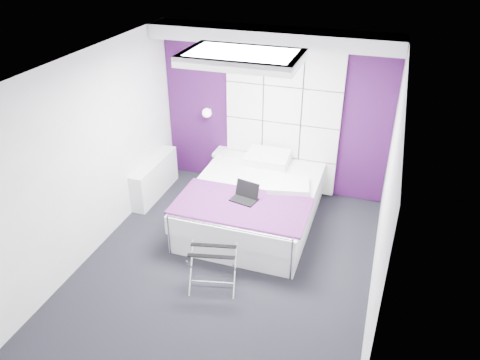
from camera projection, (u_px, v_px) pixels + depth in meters
The scene contains 15 objects.
floor at pixel (227, 264), 6.07m from camera, with size 4.40×4.40×0.00m, color black.
ceiling at pixel (224, 66), 4.80m from camera, with size 4.40×4.40×0.00m, color white.
wall_back at pixel (274, 112), 7.25m from camera, with size 3.60×3.60×0.00m, color silver.
wall_left at pixel (92, 155), 5.93m from camera, with size 4.40×4.40×0.00m, color silver.
wall_right at pixel (386, 203), 4.94m from camera, with size 4.40×4.40×0.00m, color silver.
accent_wall at pixel (274, 112), 7.25m from camera, with size 3.58×0.02×2.58m, color #390F41.
soffit at pixel (272, 36), 6.46m from camera, with size 3.58×0.50×0.20m, color white.
headboard at pixel (282, 122), 7.23m from camera, with size 1.80×0.08×2.30m, color white, non-canonical shape.
skylight at pixel (242, 57), 5.32m from camera, with size 1.36×0.86×0.12m, color white, non-canonical shape.
wall_lamp at pixel (208, 112), 7.46m from camera, with size 0.15×0.15×0.15m, color white.
radiator at pixel (155, 178), 7.46m from camera, with size 0.22×1.20×0.60m, color white.
bed at pixel (253, 202), 6.78m from camera, with size 1.79×2.17×0.76m.
nightstand at pixel (229, 153), 7.65m from camera, with size 0.47×0.36×0.05m, color white.
luggage_rack at pixel (213, 268), 5.59m from camera, with size 0.55×0.40×0.54m.
laptop at pixel (245, 195), 6.29m from camera, with size 0.34×0.24×0.24m.
Camera 1 is at (1.65, -4.46, 3.94)m, focal length 35.00 mm.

